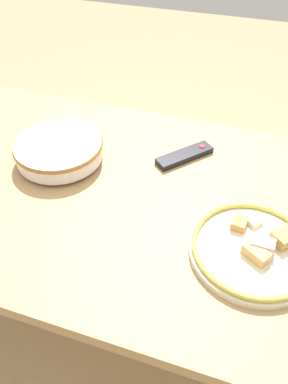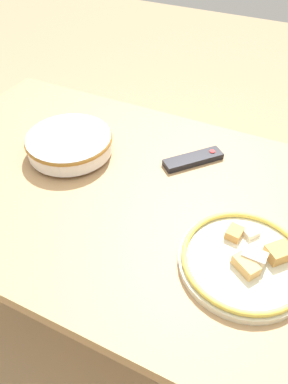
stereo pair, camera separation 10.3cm
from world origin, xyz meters
TOP-DOWN VIEW (x-y plane):
  - ground_plane at (0.00, 0.00)m, footprint 8.00×8.00m
  - dining_table at (0.00, 0.00)m, footprint 1.54×0.86m
  - noodle_bowl at (-0.30, 0.07)m, footprint 0.27×0.27m
  - food_plate at (0.32, -0.11)m, footprint 0.31×0.31m
  - tv_remote at (0.07, 0.20)m, footprint 0.16×0.18m

SIDE VIEW (x-z plane):
  - ground_plane at x=0.00m, z-range 0.00..0.00m
  - dining_table at x=0.00m, z-range 0.30..1.08m
  - tv_remote at x=0.07m, z-range 0.77..0.80m
  - food_plate at x=0.32m, z-range 0.77..0.82m
  - noodle_bowl at x=-0.30m, z-range 0.78..0.85m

